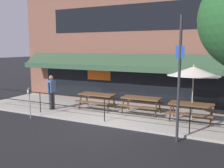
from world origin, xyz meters
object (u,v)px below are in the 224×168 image
at_px(pedestrian_walking, 52,90).
at_px(picnic_table_left, 97,97).
at_px(picnic_table_centre, 141,101).
at_px(street_sign_pole, 179,79).
at_px(picnic_table_right, 191,107).
at_px(patio_umbrella_right, 194,72).
at_px(parking_meter_near, 29,94).

bearing_deg(pedestrian_walking, picnic_table_left, 27.27).
bearing_deg(picnic_table_centre, street_sign_pole, -50.40).
bearing_deg(pedestrian_walking, picnic_table_right, 7.03).
bearing_deg(patio_umbrella_right, picnic_table_centre, 176.69).
bearing_deg(picnic_table_centre, patio_umbrella_right, -3.31).
bearing_deg(picnic_table_centre, pedestrian_walking, -165.24).
xyz_separation_m(picnic_table_right, pedestrian_walking, (-6.64, -0.82, 0.35)).
bearing_deg(parking_meter_near, street_sign_pole, 0.30).
xyz_separation_m(pedestrian_walking, parking_meter_near, (0.01, -1.54, 0.09)).
relative_size(picnic_table_left, picnic_table_right, 1.00).
height_order(picnic_table_left, picnic_table_centre, same).
bearing_deg(picnic_table_right, pedestrian_walking, -172.97).
bearing_deg(picnic_table_centre, picnic_table_left, -177.52).
bearing_deg(patio_umbrella_right, parking_meter_near, -158.99).
xyz_separation_m(picnic_table_left, picnic_table_right, (4.62, -0.22, 0.00)).
relative_size(picnic_table_right, pedestrian_walking, 1.05).
bearing_deg(street_sign_pole, picnic_table_right, 86.98).
relative_size(picnic_table_centre, picnic_table_right, 1.00).
height_order(picnic_table_left, patio_umbrella_right, patio_umbrella_right).
height_order(picnic_table_centre, patio_umbrella_right, patio_umbrella_right).
height_order(picnic_table_left, picnic_table_right, same).
bearing_deg(street_sign_pole, picnic_table_centre, 129.60).
bearing_deg(street_sign_pole, patio_umbrella_right, 87.20).
bearing_deg(picnic_table_left, pedestrian_walking, -152.73).
relative_size(pedestrian_walking, street_sign_pole, 0.41).
height_order(pedestrian_walking, street_sign_pole, street_sign_pole).
bearing_deg(pedestrian_walking, street_sign_pole, -12.99).
bearing_deg(picnic_table_left, picnic_table_right, -2.74).
distance_m(picnic_table_centre, picnic_table_right, 2.33).
bearing_deg(patio_umbrella_right, pedestrian_walking, -171.38).
bearing_deg(pedestrian_walking, parking_meter_near, -89.56).
distance_m(picnic_table_right, parking_meter_near, 7.04).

